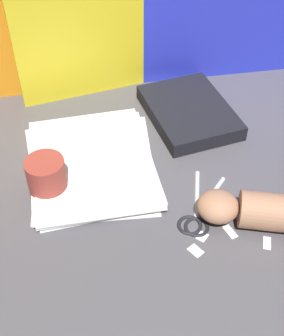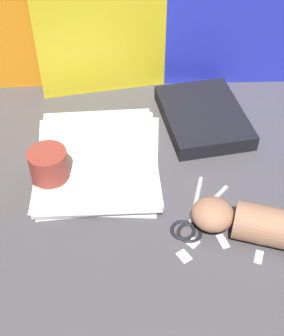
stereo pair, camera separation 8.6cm
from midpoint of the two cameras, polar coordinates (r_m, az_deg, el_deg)
name	(u,v)px [view 2 (the right image)]	position (r m, az deg, el deg)	size (l,w,h in m)	color
ground_plane	(159,188)	(0.91, 4.82, -2.55)	(6.00, 6.00, 0.00)	#4C494F
backdrop_panel_left	(40,2)	(1.10, -10.08, 19.29)	(0.86, 0.06, 0.42)	orange
paper_stack	(98,159)	(0.95, -2.89, 1.02)	(0.27, 0.32, 0.02)	white
book_closed	(203,117)	(1.06, 9.78, 6.10)	(0.21, 0.26, 0.03)	black
scissors	(193,218)	(0.86, 9.10, -6.21)	(0.13, 0.17, 0.01)	silver
hand_forearm	(280,228)	(0.85, 19.33, -7.13)	(0.30, 0.16, 0.07)	#A87556
paper_scrap_near	(223,241)	(0.84, 12.77, -8.84)	(0.02, 0.03, 0.00)	white
paper_scrap_mid	(184,256)	(0.81, 8.24, -10.75)	(0.03, 0.03, 0.00)	white
paper_scrap_far	(193,243)	(0.83, 9.28, -9.14)	(0.03, 0.03, 0.00)	white
paper_scrap_side	(259,257)	(0.84, 16.99, -10.47)	(0.02, 0.03, 0.00)	white
mug	(49,168)	(0.90, -8.57, -0.12)	(0.07, 0.07, 0.08)	#99382D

